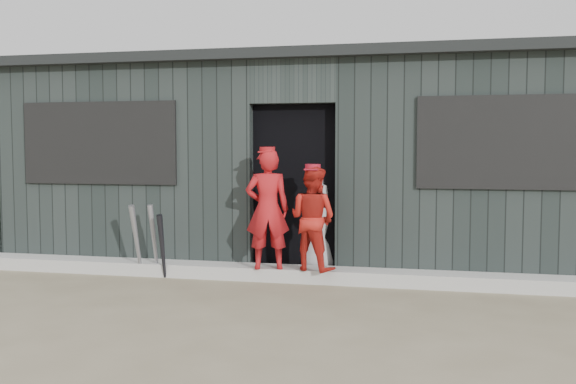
% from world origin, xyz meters
% --- Properties ---
extents(ground, '(80.00, 80.00, 0.00)m').
position_xyz_m(ground, '(0.00, 0.00, 0.00)').
color(ground, '#71664E').
rests_on(ground, ground).
extents(curb, '(8.00, 0.36, 0.15)m').
position_xyz_m(curb, '(0.00, 1.82, 0.07)').
color(curb, '#AAAAA5').
rests_on(curb, ground).
extents(bat_left, '(0.11, 0.21, 0.85)m').
position_xyz_m(bat_left, '(-1.56, 1.68, 0.42)').
color(bat_left, gray).
rests_on(bat_left, ground).
extents(bat_mid, '(0.08, 0.29, 0.85)m').
position_xyz_m(bat_mid, '(-1.73, 1.59, 0.43)').
color(bat_mid, gray).
rests_on(bat_mid, ground).
extents(bat_right, '(0.09, 0.24, 0.75)m').
position_xyz_m(bat_right, '(-1.41, 1.56, 0.38)').
color(bat_right, black).
rests_on(bat_right, ground).
extents(player_red_left, '(0.55, 0.43, 1.33)m').
position_xyz_m(player_red_left, '(-0.21, 1.68, 0.81)').
color(player_red_left, '#AD1519').
rests_on(player_red_left, curb).
extents(player_red_right, '(0.68, 0.61, 1.14)m').
position_xyz_m(player_red_right, '(0.30, 1.71, 0.72)').
color(player_red_right, red).
rests_on(player_red_right, curb).
extents(player_grey_back, '(0.58, 0.43, 1.09)m').
position_xyz_m(player_grey_back, '(0.28, 2.21, 0.55)').
color(player_grey_back, '#A5A5A5').
rests_on(player_grey_back, ground).
extents(dugout, '(8.30, 3.30, 2.62)m').
position_xyz_m(dugout, '(-0.00, 3.50, 1.29)').
color(dugout, black).
rests_on(dugout, ground).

